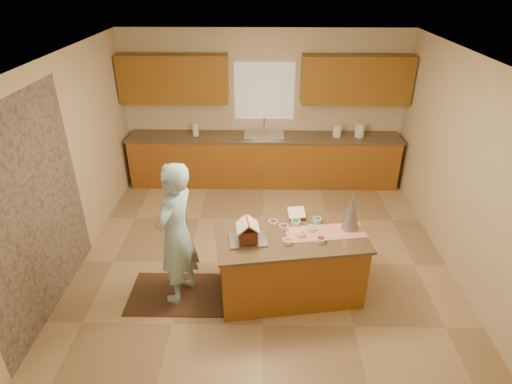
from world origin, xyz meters
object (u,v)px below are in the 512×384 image
at_px(island_base, 289,266).
at_px(tinsel_tree, 352,210).
at_px(gingerbread_house, 248,232).
at_px(boy, 176,234).

bearing_deg(island_base, tinsel_tree, 3.67).
bearing_deg(gingerbread_house, boy, 176.82).
relative_size(island_base, tinsel_tree, 3.27).
bearing_deg(gingerbread_house, island_base, 13.88).
bearing_deg(island_base, gingerbread_house, -174.81).
relative_size(tinsel_tree, boy, 0.29).
xyz_separation_m(tinsel_tree, boy, (-2.02, -0.23, -0.21)).
distance_m(island_base, boy, 1.41).
bearing_deg(boy, tinsel_tree, 118.19).
bearing_deg(island_base, boy, 174.65).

